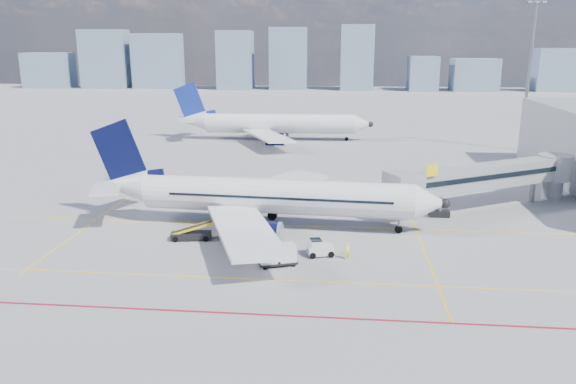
% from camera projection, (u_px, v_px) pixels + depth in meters
% --- Properties ---
extents(ground, '(420.00, 420.00, 0.00)m').
position_uv_depth(ground, '(271.00, 253.00, 50.93)').
color(ground, gray).
rests_on(ground, ground).
extents(apron_markings, '(90.00, 35.12, 0.01)m').
position_uv_depth(apron_markings, '(258.00, 269.00, 47.22)').
color(apron_markings, yellow).
rests_on(apron_markings, ground).
extents(jet_bridge, '(23.55, 15.78, 6.30)m').
position_uv_depth(jet_bridge, '(493.00, 176.00, 64.01)').
color(jet_bridge, gray).
rests_on(jet_bridge, ground).
extents(floodlight_mast_ne, '(3.20, 0.61, 25.45)m').
position_uv_depth(floodlight_mast_ne, '(529.00, 73.00, 96.77)').
color(floodlight_mast_ne, slate).
rests_on(floodlight_mast_ne, ground).
extents(distant_skyline, '(246.93, 15.72, 28.67)m').
position_uv_depth(distant_skyline, '(289.00, 63.00, 232.58)').
color(distant_skyline, slate).
rests_on(distant_skyline, ground).
extents(main_aircraft, '(37.09, 32.29, 10.90)m').
position_uv_depth(main_aircraft, '(261.00, 196.00, 57.62)').
color(main_aircraft, silver).
rests_on(main_aircraft, ground).
extents(second_aircraft, '(39.14, 34.10, 11.41)m').
position_uv_depth(second_aircraft, '(271.00, 124.00, 110.12)').
color(second_aircraft, silver).
rests_on(second_aircraft, ground).
extents(baggage_tug, '(2.54, 1.94, 1.58)m').
position_uv_depth(baggage_tug, '(319.00, 248.00, 50.02)').
color(baggage_tug, silver).
rests_on(baggage_tug, ground).
extents(cargo_dolly, '(3.60, 2.48, 1.81)m').
position_uv_depth(cargo_dolly, '(277.00, 254.00, 47.80)').
color(cargo_dolly, black).
rests_on(cargo_dolly, ground).
extents(belt_loader, '(5.56, 2.03, 2.23)m').
position_uv_depth(belt_loader, '(193.00, 234.00, 54.27)').
color(belt_loader, black).
rests_on(belt_loader, ground).
extents(ramp_worker, '(0.53, 0.64, 1.51)m').
position_uv_depth(ramp_worker, '(348.00, 251.00, 49.20)').
color(ramp_worker, '#F4F91A').
rests_on(ramp_worker, ground).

